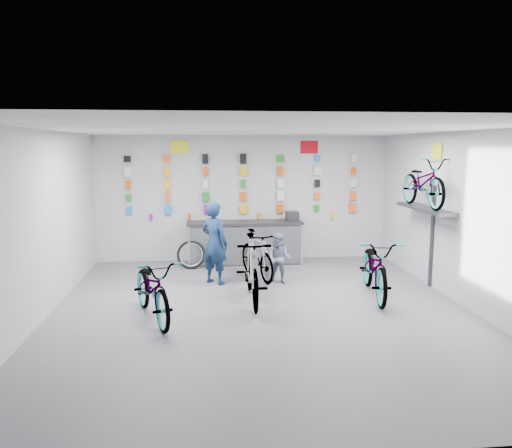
{
  "coord_description": "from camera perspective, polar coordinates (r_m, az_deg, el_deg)",
  "views": [
    {
      "loc": [
        -0.91,
        -7.96,
        2.72
      ],
      "look_at": [
        0.05,
        1.4,
        1.27
      ],
      "focal_mm": 35.0,
      "sensor_mm": 36.0,
      "label": 1
    }
  ],
  "objects": [
    {
      "name": "floor",
      "position": [
        8.46,
        0.67,
        -9.98
      ],
      "size": [
        8.0,
        8.0,
        0.0
      ],
      "primitive_type": "plane",
      "color": "#54545A",
      "rests_on": "ground"
    },
    {
      "name": "bike_center",
      "position": [
        8.76,
        -0.44,
        -5.25
      ],
      "size": [
        0.58,
        1.99,
        1.19
      ],
      "primitive_type": "imported",
      "rotation": [
        0.0,
        0.0,
        -0.01
      ],
      "color": "gray",
      "rests_on": "floor"
    },
    {
      "name": "bike_service",
      "position": [
        10.39,
        0.08,
        -3.53
      ],
      "size": [
        0.93,
        1.75,
        1.01
      ],
      "primitive_type": "imported",
      "rotation": [
        0.0,
        0.0,
        0.28
      ],
      "color": "gray",
      "rests_on": "floor"
    },
    {
      "name": "sign_right",
      "position": [
        12.2,
        6.11,
        8.72
      ],
      "size": [
        0.42,
        0.02,
        0.3
      ],
      "primitive_type": "cube",
      "color": "red",
      "rests_on": "wall_back"
    },
    {
      "name": "wall_back",
      "position": [
        12.06,
        -1.47,
        2.96
      ],
      "size": [
        7.0,
        0.0,
        7.0
      ],
      "primitive_type": "plane",
      "rotation": [
        1.57,
        0.0,
        0.0
      ],
      "color": "silver",
      "rests_on": "floor"
    },
    {
      "name": "ceiling",
      "position": [
        8.02,
        0.71,
        10.77
      ],
      "size": [
        8.0,
        8.0,
        0.0
      ],
      "primitive_type": "plane",
      "rotation": [
        3.14,
        0.0,
        0.0
      ],
      "color": "white",
      "rests_on": "wall_back"
    },
    {
      "name": "wall_bracket",
      "position": [
        10.17,
        18.85,
        1.21
      ],
      "size": [
        0.39,
        1.9,
        2.0
      ],
      "color": "#333338",
      "rests_on": "wall_right"
    },
    {
      "name": "bike_right",
      "position": [
        9.39,
        13.5,
        -4.82
      ],
      "size": [
        1.05,
        2.19,
        1.1
      ],
      "primitive_type": "imported",
      "rotation": [
        0.0,
        0.0,
        -0.15
      ],
      "color": "gray",
      "rests_on": "floor"
    },
    {
      "name": "bike_left",
      "position": [
        8.13,
        -11.72,
        -7.19
      ],
      "size": [
        1.29,
        2.05,
        1.02
      ],
      "primitive_type": "imported",
      "rotation": [
        0.0,
        0.0,
        0.34
      ],
      "color": "gray",
      "rests_on": "floor"
    },
    {
      "name": "sign_side",
      "position": [
        10.16,
        19.97,
        7.86
      ],
      "size": [
        0.02,
        0.4,
        0.3
      ],
      "primitive_type": "cube",
      "color": "yellow",
      "rests_on": "wall_right"
    },
    {
      "name": "customer",
      "position": [
        10.04,
        2.65,
        -3.96
      ],
      "size": [
        0.61,
        0.56,
        1.02
      ],
      "primitive_type": "imported",
      "rotation": [
        0.0,
        0.0,
        -0.45
      ],
      "color": "slate",
      "rests_on": "floor"
    },
    {
      "name": "counter",
      "position": [
        11.75,
        -1.28,
        -2.18
      ],
      "size": [
        2.7,
        0.66,
        1.0
      ],
      "color": "black",
      "rests_on": "floor"
    },
    {
      "name": "merch_wall",
      "position": [
        11.97,
        -1.14,
        4.34
      ],
      "size": [
        5.57,
        0.08,
        1.57
      ],
      "color": "#187EC4",
      "rests_on": "wall_back"
    },
    {
      "name": "sign_left",
      "position": [
        11.96,
        -8.76,
        8.67
      ],
      "size": [
        0.42,
        0.02,
        0.3
      ],
      "primitive_type": "cube",
      "color": "yellow",
      "rests_on": "wall_back"
    },
    {
      "name": "wall_front",
      "position": [
        4.25,
        6.9,
        -8.0
      ],
      "size": [
        7.0,
        0.0,
        7.0
      ],
      "primitive_type": "plane",
      "rotation": [
        -1.57,
        0.0,
        0.0
      ],
      "color": "silver",
      "rests_on": "floor"
    },
    {
      "name": "bike_wall",
      "position": [
        10.09,
        18.61,
        4.52
      ],
      "size": [
        0.63,
        1.8,
        0.95
      ],
      "primitive_type": "imported",
      "color": "gray",
      "rests_on": "wall_bracket"
    },
    {
      "name": "wall_left",
      "position": [
        8.46,
        -23.58,
        -0.26
      ],
      "size": [
        0.0,
        8.0,
        8.0
      ],
      "primitive_type": "plane",
      "rotation": [
        1.57,
        0.0,
        1.57
      ],
      "color": "silver",
      "rests_on": "floor"
    },
    {
      "name": "spare_wheel",
      "position": [
        11.39,
        -7.42,
        -3.5
      ],
      "size": [
        0.68,
        0.33,
        0.65
      ],
      "rotation": [
        0.0,
        0.0,
        -0.1
      ],
      "color": "black",
      "rests_on": "floor"
    },
    {
      "name": "register",
      "position": [
        11.8,
        4.16,
        0.91
      ],
      "size": [
        0.3,
        0.31,
        0.22
      ],
      "primitive_type": "cube",
      "rotation": [
        0.0,
        0.0,
        0.05
      ],
      "color": "black",
      "rests_on": "counter"
    },
    {
      "name": "wall_right",
      "position": [
        9.19,
        22.94,
        0.44
      ],
      "size": [
        0.0,
        8.0,
        8.0
      ],
      "primitive_type": "plane",
      "rotation": [
        1.57,
        0.0,
        -1.57
      ],
      "color": "silver",
      "rests_on": "floor"
    },
    {
      "name": "clerk",
      "position": [
        9.99,
        -4.76,
        -2.17
      ],
      "size": [
        0.72,
        0.69,
        1.66
      ],
      "primitive_type": "imported",
      "rotation": [
        0.0,
        0.0,
        2.46
      ],
      "color": "#122546",
      "rests_on": "floor"
    }
  ]
}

